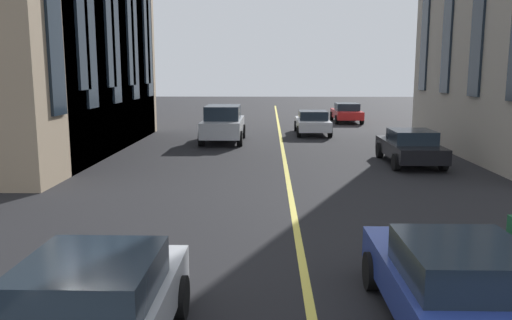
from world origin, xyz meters
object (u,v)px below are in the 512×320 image
(car_red_parked_a, at_px, (346,112))
(car_white_oncoming, at_px, (313,122))
(car_black_trailing, at_px, (410,147))
(car_blue_far, at_px, (458,287))
(car_silver_near, at_px, (223,123))
(car_silver_parked_b, at_px, (88,316))

(car_red_parked_a, relative_size, car_white_oncoming, 1.00)
(car_black_trailing, bearing_deg, car_red_parked_a, 0.00)
(car_red_parked_a, bearing_deg, car_blue_far, 174.50)
(car_white_oncoming, bearing_deg, car_red_parked_a, -22.64)
(car_white_oncoming, bearing_deg, car_silver_near, 125.21)
(car_red_parked_a, height_order, car_black_trailing, same)
(car_white_oncoming, relative_size, car_silver_near, 0.94)
(car_red_parked_a, relative_size, car_blue_far, 1.00)
(car_black_trailing, xyz_separation_m, car_silver_parked_b, (-14.54, 7.73, 0.00))
(car_silver_parked_b, height_order, car_blue_far, same)
(car_black_trailing, distance_m, car_white_oncoming, 10.27)
(car_black_trailing, relative_size, car_silver_near, 0.94)
(car_white_oncoming, bearing_deg, car_blue_far, -179.82)
(car_red_parked_a, distance_m, car_blue_far, 30.73)
(car_white_oncoming, xyz_separation_m, car_blue_far, (-23.35, -0.07, 0.00))
(car_silver_parked_b, bearing_deg, car_blue_far, -78.18)
(car_silver_near, relative_size, car_silver_parked_b, 1.07)
(car_silver_parked_b, relative_size, car_blue_far, 1.00)
(car_red_parked_a, bearing_deg, car_silver_parked_b, 166.25)
(car_silver_parked_b, bearing_deg, car_red_parked_a, -13.75)
(car_silver_parked_b, bearing_deg, car_black_trailing, -28.01)
(car_black_trailing, relative_size, car_silver_parked_b, 1.00)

